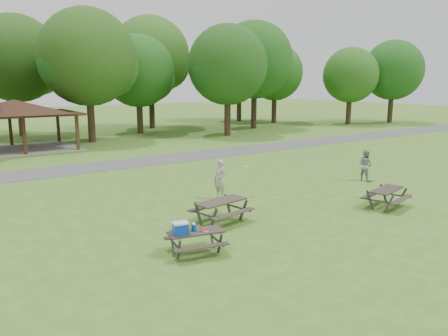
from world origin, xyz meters
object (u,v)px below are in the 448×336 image
Objects in this scene: picnic_table_middle at (221,206)px; frisbee_catcher at (365,165)px; picnic_table_near at (191,233)px; frisbee_thrower at (220,180)px.

picnic_table_middle is 10.11m from frisbee_catcher.
frisbee_thrower is at bearing 47.71° from picnic_table_near.
frisbee_thrower reaches higher than frisbee_catcher.
picnic_table_middle is 3.20m from frisbee_thrower.
frisbee_thrower reaches higher than picnic_table_middle.
picnic_table_near is 3.18m from picnic_table_middle.
picnic_table_middle is at bearing 92.81° from frisbee_catcher.
frisbee_thrower reaches higher than picnic_table_near.
frisbee_catcher is at bearing 14.89° from picnic_table_near.
picnic_table_near is at bearing -53.42° from frisbee_thrower.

